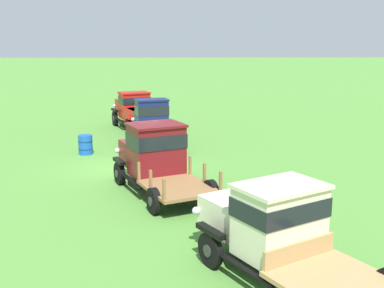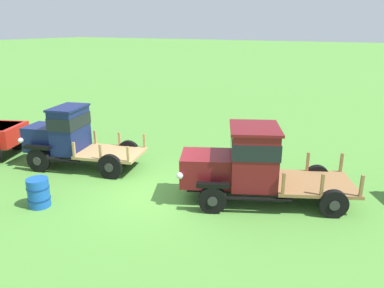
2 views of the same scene
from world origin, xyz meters
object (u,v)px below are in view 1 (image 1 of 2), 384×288
(vintage_truck_midrow_center, at_px, (155,155))
(vintage_truck_foreground_near, at_px, (136,110))
(oil_drum_beside_row, at_px, (86,145))
(vintage_truck_second_in_line, at_px, (152,122))
(vintage_truck_far_side, at_px, (274,226))

(vintage_truck_midrow_center, bearing_deg, vintage_truck_foreground_near, -172.13)
(vintage_truck_foreground_near, xyz_separation_m, vintage_truck_midrow_center, (11.60, 1.60, 0.10))
(oil_drum_beside_row, bearing_deg, vintage_truck_foreground_near, 164.62)
(vintage_truck_second_in_line, distance_m, oil_drum_beside_row, 3.44)
(vintage_truck_midrow_center, xyz_separation_m, oil_drum_beside_row, (-5.23, -3.36, -0.76))
(vintage_truck_second_in_line, bearing_deg, vintage_truck_far_side, 14.07)
(vintage_truck_foreground_near, height_order, vintage_truck_midrow_center, vintage_truck_midrow_center)
(oil_drum_beside_row, bearing_deg, vintage_truck_far_side, 28.34)
(vintage_truck_foreground_near, bearing_deg, oil_drum_beside_row, -15.38)
(vintage_truck_midrow_center, relative_size, oil_drum_beside_row, 6.26)
(vintage_truck_second_in_line, relative_size, vintage_truck_midrow_center, 0.87)
(vintage_truck_midrow_center, relative_size, vintage_truck_far_side, 1.01)
(vintage_truck_midrow_center, xyz_separation_m, vintage_truck_far_side, (6.31, 2.86, -0.09))
(vintage_truck_foreground_near, distance_m, vintage_truck_second_in_line, 4.84)
(vintage_truck_foreground_near, distance_m, vintage_truck_far_side, 18.47)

